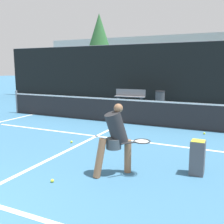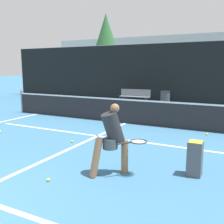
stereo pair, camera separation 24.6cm
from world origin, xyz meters
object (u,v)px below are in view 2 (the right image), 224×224
at_px(player_practicing, 112,137).
at_px(parked_car, 209,89).
at_px(ball_hopper, 195,158).
at_px(courtside_bench, 135,96).
at_px(trash_bin, 165,98).

xyz_separation_m(player_practicing, parked_car, (-0.05, 15.31, -0.17)).
height_order(ball_hopper, courtside_bench, courtside_bench).
relative_size(player_practicing, parked_car, 0.36).
distance_m(ball_hopper, parked_car, 14.69).
bearing_deg(courtside_bench, player_practicing, -74.18).
bearing_deg(player_practicing, ball_hopper, -23.76).
bearing_deg(ball_hopper, courtside_bench, 118.72).
relative_size(ball_hopper, trash_bin, 0.87).
distance_m(player_practicing, courtside_bench, 10.48).
distance_m(courtside_bench, parked_car, 6.47).
height_order(player_practicing, parked_car, same).
xyz_separation_m(player_practicing, ball_hopper, (1.49, 0.70, -0.41)).
bearing_deg(courtside_bench, ball_hopper, -65.14).
bearing_deg(parked_car, trash_bin, -108.03).
xyz_separation_m(trash_bin, parked_car, (1.71, 5.25, 0.20)).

